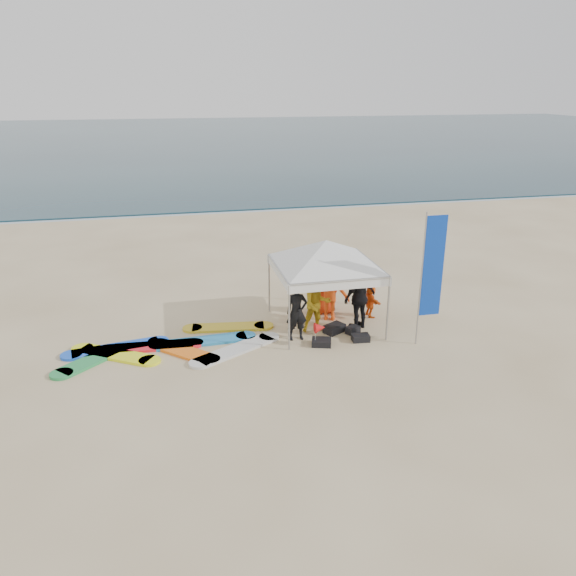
{
  "coord_description": "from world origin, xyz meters",
  "views": [
    {
      "loc": [
        -3.58,
        -11.34,
        6.44
      ],
      "look_at": [
        -0.42,
        2.6,
        1.2
      ],
      "focal_mm": 35.0,
      "sensor_mm": 36.0,
      "label": 1
    }
  ],
  "objects_px": {
    "person_black_a": "(297,312)",
    "person_orange_b": "(325,285)",
    "person_yellow": "(317,304)",
    "surfboard_spread": "(169,347)",
    "person_seated": "(371,300)",
    "marker_pennant": "(320,328)",
    "feather_flag": "(432,268)",
    "person_black_b": "(360,297)",
    "canopy_tent": "(326,241)",
    "person_orange_a": "(330,291)"
  },
  "relations": [
    {
      "from": "person_orange_a",
      "to": "feather_flag",
      "type": "height_order",
      "value": "feather_flag"
    },
    {
      "from": "feather_flag",
      "to": "surfboard_spread",
      "type": "distance_m",
      "value": 6.99
    },
    {
      "from": "person_yellow",
      "to": "feather_flag",
      "type": "bearing_deg",
      "value": -30.8
    },
    {
      "from": "person_orange_b",
      "to": "surfboard_spread",
      "type": "relative_size",
      "value": 0.33
    },
    {
      "from": "person_black_b",
      "to": "person_seated",
      "type": "height_order",
      "value": "person_black_b"
    },
    {
      "from": "person_orange_a",
      "to": "person_seated",
      "type": "xyz_separation_m",
      "value": [
        1.21,
        -0.06,
        -0.37
      ]
    },
    {
      "from": "person_seated",
      "to": "marker_pennant",
      "type": "distance_m",
      "value": 2.51
    },
    {
      "from": "person_yellow",
      "to": "person_black_b",
      "type": "xyz_separation_m",
      "value": [
        1.2,
        -0.05,
        0.11
      ]
    },
    {
      "from": "person_orange_a",
      "to": "surfboard_spread",
      "type": "relative_size",
      "value": 0.32
    },
    {
      "from": "person_yellow",
      "to": "person_black_b",
      "type": "bearing_deg",
      "value": -5.53
    },
    {
      "from": "person_black_a",
      "to": "person_black_b",
      "type": "bearing_deg",
      "value": 7.37
    },
    {
      "from": "person_orange_a",
      "to": "feather_flag",
      "type": "xyz_separation_m",
      "value": [
        1.99,
        -2.09,
        1.2
      ]
    },
    {
      "from": "person_black_a",
      "to": "person_orange_b",
      "type": "distance_m",
      "value": 2.01
    },
    {
      "from": "person_black_a",
      "to": "person_seated",
      "type": "distance_m",
      "value": 2.69
    },
    {
      "from": "feather_flag",
      "to": "marker_pennant",
      "type": "height_order",
      "value": "feather_flag"
    },
    {
      "from": "person_yellow",
      "to": "surfboard_spread",
      "type": "xyz_separation_m",
      "value": [
        -4.0,
        -0.17,
        -0.77
      ]
    },
    {
      "from": "person_black_b",
      "to": "surfboard_spread",
      "type": "relative_size",
      "value": 0.34
    },
    {
      "from": "marker_pennant",
      "to": "surfboard_spread",
      "type": "distance_m",
      "value": 3.93
    },
    {
      "from": "person_yellow",
      "to": "person_black_b",
      "type": "distance_m",
      "value": 1.21
    },
    {
      "from": "person_black_a",
      "to": "person_orange_a",
      "type": "xyz_separation_m",
      "value": [
        1.25,
        1.1,
        0.09
      ]
    },
    {
      "from": "person_orange_b",
      "to": "canopy_tent",
      "type": "distance_m",
      "value": 1.81
    },
    {
      "from": "person_black_b",
      "to": "canopy_tent",
      "type": "xyz_separation_m",
      "value": [
        -0.87,
        0.42,
        1.54
      ]
    },
    {
      "from": "person_orange_b",
      "to": "canopy_tent",
      "type": "xyz_separation_m",
      "value": [
        -0.24,
        -0.86,
        1.57
      ]
    },
    {
      "from": "canopy_tent",
      "to": "marker_pennant",
      "type": "bearing_deg",
      "value": -111.47
    },
    {
      "from": "surfboard_spread",
      "to": "person_orange_b",
      "type": "bearing_deg",
      "value": 17.06
    },
    {
      "from": "person_seated",
      "to": "surfboard_spread",
      "type": "relative_size",
      "value": 0.18
    },
    {
      "from": "person_black_a",
      "to": "person_seated",
      "type": "height_order",
      "value": "person_black_a"
    },
    {
      "from": "person_orange_b",
      "to": "person_black_a",
      "type": "bearing_deg",
      "value": 49.64
    },
    {
      "from": "person_yellow",
      "to": "person_orange_b",
      "type": "height_order",
      "value": "person_orange_b"
    },
    {
      "from": "person_orange_a",
      "to": "person_black_b",
      "type": "relative_size",
      "value": 0.95
    },
    {
      "from": "canopy_tent",
      "to": "surfboard_spread",
      "type": "height_order",
      "value": "canopy_tent"
    },
    {
      "from": "feather_flag",
      "to": "person_orange_b",
      "type": "bearing_deg",
      "value": 128.03
    },
    {
      "from": "person_yellow",
      "to": "person_orange_b",
      "type": "relative_size",
      "value": 0.91
    },
    {
      "from": "person_orange_b",
      "to": "person_seated",
      "type": "height_order",
      "value": "person_orange_b"
    },
    {
      "from": "person_black_b",
      "to": "canopy_tent",
      "type": "distance_m",
      "value": 1.82
    },
    {
      "from": "person_yellow",
      "to": "person_black_a",
      "type": "bearing_deg",
      "value": -154.14
    },
    {
      "from": "person_black_b",
      "to": "surfboard_spread",
      "type": "bearing_deg",
      "value": -21.84
    },
    {
      "from": "person_orange_a",
      "to": "person_seated",
      "type": "relative_size",
      "value": 1.75
    },
    {
      "from": "person_orange_a",
      "to": "marker_pennant",
      "type": "bearing_deg",
      "value": 87.95
    },
    {
      "from": "person_orange_b",
      "to": "canopy_tent",
      "type": "height_order",
      "value": "canopy_tent"
    },
    {
      "from": "person_black_a",
      "to": "person_black_b",
      "type": "relative_size",
      "value": 0.85
    },
    {
      "from": "person_yellow",
      "to": "surfboard_spread",
      "type": "distance_m",
      "value": 4.07
    },
    {
      "from": "person_orange_a",
      "to": "person_orange_b",
      "type": "distance_m",
      "value": 0.49
    },
    {
      "from": "person_seated",
      "to": "surfboard_spread",
      "type": "height_order",
      "value": "person_seated"
    },
    {
      "from": "person_yellow",
      "to": "person_black_b",
      "type": "height_order",
      "value": "person_black_b"
    },
    {
      "from": "person_black_a",
      "to": "surfboard_spread",
      "type": "relative_size",
      "value": 0.29
    },
    {
      "from": "person_yellow",
      "to": "surfboard_spread",
      "type": "relative_size",
      "value": 0.3
    },
    {
      "from": "person_orange_a",
      "to": "person_orange_b",
      "type": "bearing_deg",
      "value": -63.85
    },
    {
      "from": "canopy_tent",
      "to": "feather_flag",
      "type": "distance_m",
      "value": 2.86
    },
    {
      "from": "person_seated",
      "to": "canopy_tent",
      "type": "bearing_deg",
      "value": 100.53
    }
  ]
}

